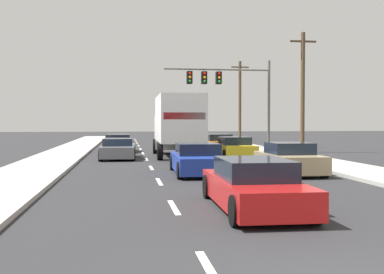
{
  "coord_description": "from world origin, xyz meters",
  "views": [
    {
      "loc": [
        -2.88,
        -4.65,
        2.1
      ],
      "look_at": [
        0.62,
        19.99,
        1.29
      ],
      "focal_mm": 44.36,
      "sensor_mm": 36.0,
      "label": 1
    }
  ],
  "objects": [
    {
      "name": "utility_pole_mid",
      "position": [
        8.95,
        25.83,
        4.17
      ],
      "size": [
        1.8,
        0.28,
        8.06
      ],
      "color": "brown",
      "rests_on": "ground_plane"
    },
    {
      "name": "lane_markings",
      "position": [
        0.0,
        24.34,
        0.0
      ],
      "size": [
        3.54,
        57.0,
        0.01
      ],
      "color": "silver",
      "rests_on": "ground_plane"
    },
    {
      "name": "traffic_signal_mast",
      "position": [
        4.55,
        31.3,
        5.07
      ],
      "size": [
        8.34,
        0.69,
        6.88
      ],
      "color": "#595B56",
      "rests_on": "ground_plane"
    },
    {
      "name": "sidewalk_left",
      "position": [
        -6.69,
        20.0,
        0.07
      ],
      "size": [
        2.88,
        80.0,
        0.14
      ],
      "primitive_type": "cube",
      "color": "#B2AFA8",
      "rests_on": "ground_plane"
    },
    {
      "name": "car_red",
      "position": [
        0.16,
        6.29,
        0.56
      ],
      "size": [
        1.92,
        4.71,
        1.21
      ],
      "color": "red",
      "rests_on": "ground_plane"
    },
    {
      "name": "sidewalk_right",
      "position": [
        6.69,
        20.0,
        0.07
      ],
      "size": [
        2.88,
        80.0,
        0.14
      ],
      "primitive_type": "cube",
      "color": "#B2AFA8",
      "rests_on": "ground_plane"
    },
    {
      "name": "ground_plane",
      "position": [
        0.0,
        25.0,
        0.0
      ],
      "size": [
        140.0,
        140.0,
        0.0
      ],
      "primitive_type": "plane",
      "color": "#2B2B2D"
    },
    {
      "name": "car_tan",
      "position": [
        3.64,
        13.56,
        0.58
      ],
      "size": [
        1.89,
        4.05,
        1.26
      ],
      "color": "tan",
      "rests_on": "ground_plane"
    },
    {
      "name": "car_yellow",
      "position": [
        3.16,
        21.15,
        0.58
      ],
      "size": [
        1.82,
        4.08,
        1.25
      ],
      "color": "yellow",
      "rests_on": "ground_plane"
    },
    {
      "name": "car_orange",
      "position": [
        3.44,
        27.43,
        0.59
      ],
      "size": [
        1.88,
        4.4,
        1.25
      ],
      "color": "orange",
      "rests_on": "ground_plane"
    },
    {
      "name": "utility_pole_far",
      "position": [
        8.73,
        42.43,
        4.25
      ],
      "size": [
        1.8,
        0.28,
        8.22
      ],
      "color": "brown",
      "rests_on": "ground_plane"
    },
    {
      "name": "car_maroon",
      "position": [
        -3.32,
        28.45,
        0.57
      ],
      "size": [
        2.05,
        4.32,
        1.22
      ],
      "color": "maroon",
      "rests_on": "ground_plane"
    },
    {
      "name": "car_gray",
      "position": [
        -3.26,
        22.45,
        0.54
      ],
      "size": [
        2.03,
        4.7,
        1.16
      ],
      "color": "slate",
      "rests_on": "ground_plane"
    },
    {
      "name": "car_blue",
      "position": [
        -0.0,
        14.05,
        0.56
      ],
      "size": [
        2.01,
        4.45,
        1.24
      ],
      "color": "#1E389E",
      "rests_on": "ground_plane"
    },
    {
      "name": "box_truck",
      "position": [
        0.2,
        23.23,
        2.02
      ],
      "size": [
        2.72,
        8.25,
        3.57
      ],
      "color": "white",
      "rests_on": "ground_plane"
    }
  ]
}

